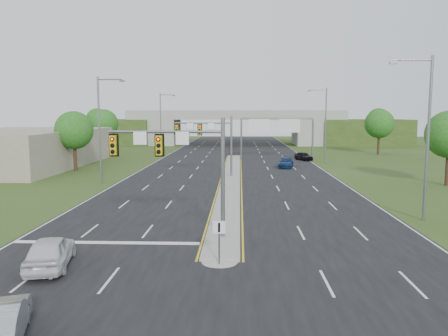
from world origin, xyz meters
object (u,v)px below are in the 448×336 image
car_far_b (286,163)px  sign_gantry (276,127)px  overpass (236,130)px  signal_mast_near (183,158)px  car_white (50,251)px  signal_mast_far (211,136)px  keep_right_sign (219,235)px  car_far_c (304,156)px

car_far_b → sign_gantry: bearing=103.8°
overpass → sign_gantry: bearing=-79.2°
signal_mast_near → car_white: 8.48m
signal_mast_far → car_far_b: signal_mast_far is taller
signal_mast_far → car_white: 30.71m
signal_mast_near → sign_gantry: size_ratio=0.60×
overpass → keep_right_sign: bearing=-90.0°
signal_mast_far → sign_gantry: bearing=65.9°
car_far_c → signal_mast_far: bearing=-146.6°
overpass → car_white: overpass is taller
sign_gantry → car_far_c: 6.34m
car_far_c → keep_right_sign: bearing=-124.6°
sign_gantry → overpass: 35.75m
keep_right_sign → overpass: overpass is taller
signal_mast_near → car_white: size_ratio=1.57×
signal_mast_near → car_white: bearing=-139.0°
sign_gantry → signal_mast_far: bearing=-114.1°
signal_mast_far → car_far_c: signal_mast_far is taller
overpass → car_white: bearing=-95.3°
signal_mast_far → overpass: size_ratio=0.09×
car_far_b → keep_right_sign: bearing=-89.8°
signal_mast_near → sign_gantry: 45.88m
signal_mast_far → keep_right_sign: bearing=-85.6°
overpass → car_far_b: bearing=-80.9°
signal_mast_far → car_far_c: 23.62m
signal_mast_far → signal_mast_near: bearing=-90.0°
signal_mast_near → overpass: (2.26, 80.07, -1.17)m
signal_mast_far → keep_right_sign: (2.26, -29.45, -3.21)m
keep_right_sign → sign_gantry: 50.04m
keep_right_sign → car_white: keep_right_sign is taller
car_far_c → signal_mast_near: bearing=-128.6°
overpass → car_far_b: size_ratio=17.88×
keep_right_sign → car_far_b: bearing=79.5°
signal_mast_far → sign_gantry: signal_mast_far is taller
car_white → car_far_b: (15.17, 39.60, -0.11)m
overpass → car_far_b: (7.24, -45.40, -2.88)m
signal_mast_near → car_far_c: size_ratio=1.82×
car_white → sign_gantry: bearing=-118.1°
keep_right_sign → overpass: 84.55m
signal_mast_near → overpass: bearing=88.4°
signal_mast_near → signal_mast_far: same height
signal_mast_near → signal_mast_far: 25.00m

